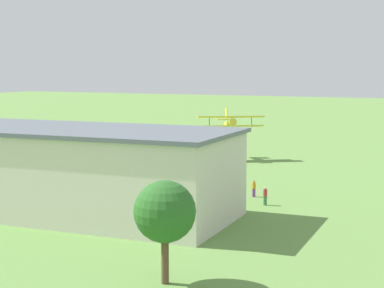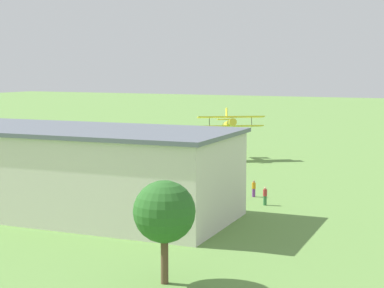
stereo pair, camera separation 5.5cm
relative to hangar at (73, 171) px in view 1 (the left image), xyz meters
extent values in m
plane|color=#608C42|center=(2.69, -34.28, -3.79)|extent=(400.00, 400.00, 0.00)
cube|color=beige|center=(0.00, 0.02, -0.18)|extent=(28.61, 13.19, 7.22)
cube|color=slate|center=(0.00, 0.02, 3.60)|extent=(29.24, 13.82, 0.35)
cube|color=#384251|center=(0.34, -5.79, -0.83)|extent=(9.78, 0.74, 5.92)
cylinder|color=yellow|center=(0.90, -37.33, 1.16)|extent=(3.99, 5.30, 1.98)
cone|color=black|center=(-0.81, -34.75, 0.62)|extent=(1.05, 1.08, 0.83)
cube|color=yellow|center=(0.55, -36.80, 0.89)|extent=(8.56, 6.36, 0.38)
cube|color=yellow|center=(0.24, -36.33, 2.21)|extent=(8.56, 6.36, 0.38)
cube|color=yellow|center=(2.15, -39.23, 2.59)|extent=(0.80, 1.15, 1.47)
cube|color=yellow|center=(2.25, -39.38, 1.59)|extent=(2.67, 2.18, 0.23)
cylinder|color=black|center=(1.51, -36.53, -0.18)|extent=(0.47, 0.61, 0.64)
cylinder|color=black|center=(-0.08, -37.58, -0.18)|extent=(0.47, 0.61, 0.64)
cylinder|color=#332D28|center=(2.87, -34.93, 1.55)|extent=(0.24, 0.31, 1.39)
cylinder|color=#332D28|center=(-2.08, -38.20, 1.55)|extent=(0.24, 0.31, 1.39)
cube|color=#1E6B38|center=(13.10, -12.36, -3.09)|extent=(2.06, 4.18, 0.77)
cube|color=#2D3842|center=(13.10, -12.36, -2.41)|extent=(1.71, 2.38, 0.60)
cylinder|color=black|center=(12.12, -11.05, -3.47)|extent=(0.27, 0.66, 0.64)
cylinder|color=black|center=(13.87, -10.92, -3.47)|extent=(0.27, 0.66, 0.64)
cylinder|color=black|center=(12.34, -13.80, -3.47)|extent=(0.27, 0.66, 0.64)
cylinder|color=black|center=(14.09, -13.66, -3.47)|extent=(0.27, 0.66, 0.64)
cube|color=red|center=(18.60, -12.97, -3.11)|extent=(2.46, 4.20, 0.72)
cube|color=#2D3842|center=(18.60, -12.97, -2.44)|extent=(1.93, 2.46, 0.62)
cylinder|color=black|center=(17.49, -11.82, -3.47)|extent=(0.33, 0.67, 0.64)
cylinder|color=black|center=(17.98, -14.45, -3.47)|extent=(0.33, 0.67, 0.64)
cylinder|color=black|center=(19.72, -14.13, -3.47)|extent=(0.33, 0.67, 0.64)
cylinder|color=#B23333|center=(11.05, -15.70, -3.39)|extent=(0.41, 0.41, 0.80)
cylinder|color=navy|center=(11.05, -15.70, -2.71)|extent=(0.49, 0.49, 0.56)
sphere|color=beige|center=(11.05, -15.70, -2.32)|extent=(0.22, 0.22, 0.22)
cylinder|color=#33723F|center=(-13.93, -10.64, -3.36)|extent=(0.44, 0.44, 0.87)
cylinder|color=#B23333|center=(-13.93, -10.64, -2.61)|extent=(0.52, 0.52, 0.62)
sphere|color=#D8AD84|center=(-13.93, -10.64, -2.18)|extent=(0.24, 0.24, 0.24)
cylinder|color=#33723F|center=(-8.34, -15.83, -3.36)|extent=(0.44, 0.44, 0.86)
cylinder|color=#3F3F47|center=(-8.34, -15.83, -2.63)|extent=(0.52, 0.52, 0.61)
sphere|color=#9E704C|center=(-8.34, -15.83, -2.21)|extent=(0.23, 0.23, 0.23)
cylinder|color=beige|center=(-9.26, -12.63, -3.41)|extent=(0.33, 0.33, 0.77)
cylinder|color=#72338C|center=(-9.26, -12.63, -2.75)|extent=(0.39, 0.39, 0.55)
sphere|color=#D8AD84|center=(-9.26, -12.63, -2.37)|extent=(0.21, 0.21, 0.21)
cylinder|color=#72338C|center=(-11.61, -13.84, -3.38)|extent=(0.38, 0.38, 0.83)
cylinder|color=orange|center=(-11.61, -13.84, -2.67)|extent=(0.45, 0.45, 0.59)
sphere|color=#9E704C|center=(-11.61, -13.84, -2.27)|extent=(0.22, 0.22, 0.22)
cylinder|color=brown|center=(-15.95, 12.61, -2.17)|extent=(0.45, 0.45, 3.24)
sphere|color=#286023|center=(-15.95, 12.61, 0.55)|extent=(3.69, 3.69, 3.69)
camera|label=1|loc=(-33.45, 44.78, 8.88)|focal=59.79mm
camera|label=2|loc=(-33.50, 44.76, 8.88)|focal=59.79mm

